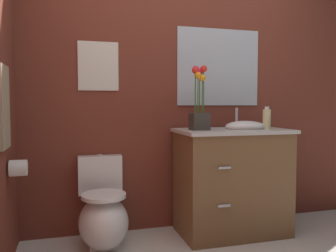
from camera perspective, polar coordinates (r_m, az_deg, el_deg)
wall_back at (r=3.24m, az=6.41°, el=6.04°), size 4.47×0.05×2.50m
toilet at (r=2.84m, az=-10.63°, el=-14.21°), size 0.38×0.59×0.69m
vanity_cabinet at (r=3.06m, az=10.50°, el=-8.71°), size 0.94×0.56×1.08m
flower_vase at (r=2.84m, az=5.15°, el=3.06°), size 0.14×0.14×0.53m
soap_bottle at (r=3.07m, az=15.92°, el=1.16°), size 0.07×0.07×0.19m
wall_poster at (r=2.99m, az=-11.38°, el=9.62°), size 0.33×0.01×0.41m
wall_mirror at (r=3.27m, az=8.32°, el=9.52°), size 0.80×0.01×0.70m
hanging_towel at (r=2.38m, az=-25.40°, el=2.83°), size 0.03×0.28×0.52m
toilet_paper_roll at (r=2.56m, az=-23.39°, el=-6.36°), size 0.11×0.11×0.11m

